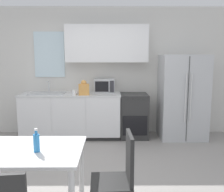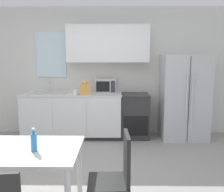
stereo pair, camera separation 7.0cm
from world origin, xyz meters
The scene contains 12 objects.
ground_plane centered at (0.00, 0.00, 0.00)m, with size 12.00×12.00×0.00m, color gray.
wall_back centered at (0.03, 2.01, 1.45)m, with size 12.00×0.38×2.70m.
kitchen_counter centered at (-0.53, 1.68, 0.46)m, with size 2.04×0.68×0.92m.
oven_range centered at (0.77, 1.70, 0.45)m, with size 0.56×0.64×0.91m.
refrigerator centered at (1.76, 1.65, 0.85)m, with size 0.91×0.75×1.71m.
kitchen_sink centered at (-1.01, 1.69, 0.93)m, with size 0.72×0.39×0.25m.
microwave centered at (0.16, 1.82, 1.06)m, with size 0.43×0.32×0.29m.
coffee_mug centered at (-0.43, 1.48, 0.97)m, with size 0.12×0.08×0.10m.
grocery_bag_0 centered at (-0.24, 1.51, 1.05)m, with size 0.23×0.20×0.29m.
dining_table centered at (-0.53, -1.05, 0.65)m, with size 1.07×0.82×0.77m.
dining_chair_side centered at (0.39, -1.08, 0.54)m, with size 0.42×0.42×0.93m.
drink_bottle centered at (-0.42, -1.11, 0.86)m, with size 0.06×0.06×0.23m.
Camera 2 is at (0.35, -3.38, 1.65)m, focal length 40.00 mm.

